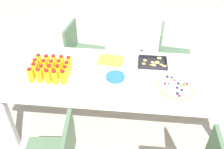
# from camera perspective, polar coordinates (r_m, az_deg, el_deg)

# --- Properties ---
(ground_plane) EXTENTS (12.00, 12.00, 0.00)m
(ground_plane) POSITION_cam_1_polar(r_m,az_deg,el_deg) (2.89, 2.39, -11.64)
(ground_plane) COLOR #B2A899
(party_table) EXTENTS (2.34, 0.87, 0.73)m
(party_table) POSITION_cam_1_polar(r_m,az_deg,el_deg) (2.42, 2.80, -1.30)
(party_table) COLOR silver
(party_table) RESTS_ON ground_plane
(chair_far_right) EXTENTS (0.45, 0.45, 0.83)m
(chair_far_right) POSITION_cam_1_polar(r_m,az_deg,el_deg) (3.19, 12.86, 4.84)
(chair_far_right) COLOR #4C6B4C
(chair_far_right) RESTS_ON ground_plane
(chair_far_left) EXTENTS (0.45, 0.45, 0.83)m
(chair_far_left) POSITION_cam_1_polar(r_m,az_deg,el_deg) (3.20, -7.24, 5.66)
(chair_far_left) COLOR #4C6B4C
(chair_far_left) RESTS_ON ground_plane
(juice_bottle_0) EXTENTS (0.06, 0.06, 0.15)m
(juice_bottle_0) POSITION_cam_1_polar(r_m,az_deg,el_deg) (2.39, -18.12, -0.17)
(juice_bottle_0) COLOR #F9AB14
(juice_bottle_0) RESTS_ON party_table
(juice_bottle_1) EXTENTS (0.06, 0.06, 0.14)m
(juice_bottle_1) POSITION_cam_1_polar(r_m,az_deg,el_deg) (2.36, -16.31, -0.22)
(juice_bottle_1) COLOR #FAAE14
(juice_bottle_1) RESTS_ON party_table
(juice_bottle_2) EXTENTS (0.06, 0.06, 0.14)m
(juice_bottle_2) POSITION_cam_1_polar(r_m,az_deg,el_deg) (2.33, -14.53, -0.44)
(juice_bottle_2) COLOR #FAAF14
(juice_bottle_2) RESTS_ON party_table
(juice_bottle_3) EXTENTS (0.06, 0.06, 0.14)m
(juice_bottle_3) POSITION_cam_1_polar(r_m,az_deg,el_deg) (2.31, -12.95, -0.57)
(juice_bottle_3) COLOR #F9AC14
(juice_bottle_3) RESTS_ON party_table
(juice_bottle_4) EXTENTS (0.06, 0.06, 0.14)m
(juice_bottle_4) POSITION_cam_1_polar(r_m,az_deg,el_deg) (2.29, -11.08, -0.59)
(juice_bottle_4) COLOR #FAAE14
(juice_bottle_4) RESTS_ON party_table
(juice_bottle_5) EXTENTS (0.06, 0.06, 0.14)m
(juice_bottle_5) POSITION_cam_1_polar(r_m,az_deg,el_deg) (2.44, -17.27, 1.02)
(juice_bottle_5) COLOR #FAAB14
(juice_bottle_5) RESTS_ON party_table
(juice_bottle_6) EXTENTS (0.06, 0.06, 0.13)m
(juice_bottle_6) POSITION_cam_1_polar(r_m,az_deg,el_deg) (2.41, -15.69, 0.67)
(juice_bottle_6) COLOR #FAAE14
(juice_bottle_6) RESTS_ON party_table
(juice_bottle_7) EXTENTS (0.06, 0.06, 0.14)m
(juice_bottle_7) POSITION_cam_1_polar(r_m,az_deg,el_deg) (2.39, -14.01, 0.72)
(juice_bottle_7) COLOR #F9AD14
(juice_bottle_7) RESTS_ON party_table
(juice_bottle_8) EXTENTS (0.05, 0.05, 0.14)m
(juice_bottle_8) POSITION_cam_1_polar(r_m,az_deg,el_deg) (2.37, -12.24, 0.61)
(juice_bottle_8) COLOR #F9AD14
(juice_bottle_8) RESTS_ON party_table
(juice_bottle_9) EXTENTS (0.05, 0.05, 0.13)m
(juice_bottle_9) POSITION_cam_1_polar(r_m,az_deg,el_deg) (2.35, -10.57, 0.50)
(juice_bottle_9) COLOR #F9AE14
(juice_bottle_9) RESTS_ON party_table
(juice_bottle_10) EXTENTS (0.06, 0.06, 0.15)m
(juice_bottle_10) POSITION_cam_1_polar(r_m,az_deg,el_deg) (2.49, -16.98, 1.94)
(juice_bottle_10) COLOR #F9AE14
(juice_bottle_10) RESTS_ON party_table
(juice_bottle_11) EXTENTS (0.06, 0.06, 0.14)m
(juice_bottle_11) POSITION_cam_1_polar(r_m,az_deg,el_deg) (2.47, -15.21, 1.82)
(juice_bottle_11) COLOR #FAAC14
(juice_bottle_11) RESTS_ON party_table
(juice_bottle_12) EXTENTS (0.06, 0.06, 0.14)m
(juice_bottle_12) POSITION_cam_1_polar(r_m,az_deg,el_deg) (2.45, -13.57, 1.74)
(juice_bottle_12) COLOR #F9AB14
(juice_bottle_12) RESTS_ON party_table
(juice_bottle_13) EXTENTS (0.06, 0.06, 0.15)m
(juice_bottle_13) POSITION_cam_1_polar(r_m,az_deg,el_deg) (2.42, -11.93, 1.73)
(juice_bottle_13) COLOR #FAAE14
(juice_bottle_13) RESTS_ON party_table
(juice_bottle_14) EXTENTS (0.06, 0.06, 0.13)m
(juice_bottle_14) POSITION_cam_1_polar(r_m,az_deg,el_deg) (2.41, -10.22, 1.49)
(juice_bottle_14) COLOR #FAAF14
(juice_bottle_14) RESTS_ON party_table
(juice_bottle_15) EXTENTS (0.05, 0.05, 0.15)m
(juice_bottle_15) POSITION_cam_1_polar(r_m,az_deg,el_deg) (2.55, -16.26, 3.00)
(juice_bottle_15) COLOR #F9AC14
(juice_bottle_15) RESTS_ON party_table
(juice_bottle_16) EXTENTS (0.06, 0.06, 0.14)m
(juice_bottle_16) POSITION_cam_1_polar(r_m,az_deg,el_deg) (2.53, -14.60, 2.93)
(juice_bottle_16) COLOR #F9AE14
(juice_bottle_16) RESTS_ON party_table
(juice_bottle_17) EXTENTS (0.06, 0.06, 0.15)m
(juice_bottle_17) POSITION_cam_1_polar(r_m,az_deg,el_deg) (2.50, -13.06, 2.86)
(juice_bottle_17) COLOR #F9AE14
(juice_bottle_17) RESTS_ON party_table
(juice_bottle_18) EXTENTS (0.06, 0.06, 0.15)m
(juice_bottle_18) POSITION_cam_1_polar(r_m,az_deg,el_deg) (2.48, -11.36, 2.76)
(juice_bottle_18) COLOR #F9AC14
(juice_bottle_18) RESTS_ON party_table
(juice_bottle_19) EXTENTS (0.06, 0.06, 0.14)m
(juice_bottle_19) POSITION_cam_1_polar(r_m,az_deg,el_deg) (2.47, -9.80, 2.66)
(juice_bottle_19) COLOR #FAAF14
(juice_bottle_19) RESTS_ON party_table
(fruit_pizza) EXTENTS (0.34, 0.34, 0.05)m
(fruit_pizza) POSITION_cam_1_polar(r_m,az_deg,el_deg) (2.30, 14.59, -2.72)
(fruit_pizza) COLOR tan
(fruit_pizza) RESTS_ON party_table
(snack_tray) EXTENTS (0.29, 0.21, 0.04)m
(snack_tray) POSITION_cam_1_polar(r_m,az_deg,el_deg) (2.55, 9.44, 2.64)
(snack_tray) COLOR black
(snack_tray) RESTS_ON party_table
(plate_stack) EXTENTS (0.18, 0.18, 0.02)m
(plate_stack) POSITION_cam_1_polar(r_m,az_deg,el_deg) (2.34, 0.79, -0.54)
(plate_stack) COLOR blue
(plate_stack) RESTS_ON party_table
(napkin_stack) EXTENTS (0.15, 0.15, 0.02)m
(napkin_stack) POSITION_cam_1_polar(r_m,az_deg,el_deg) (2.52, -6.11, 2.28)
(napkin_stack) COLOR white
(napkin_stack) RESTS_ON party_table
(paper_folder) EXTENTS (0.28, 0.23, 0.01)m
(paper_folder) POSITION_cam_1_polar(r_m,az_deg,el_deg) (2.58, -0.27, 3.30)
(paper_folder) COLOR yellow
(paper_folder) RESTS_ON party_table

